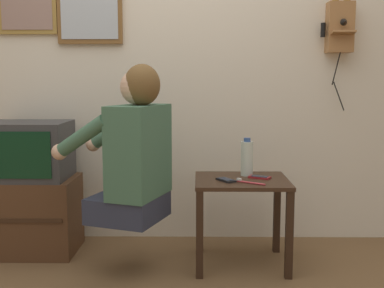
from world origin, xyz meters
TOP-DOWN VIEW (x-y plane):
  - wall_back at (0.00, 1.21)m, footprint 6.80×0.05m
  - side_table at (0.49, 0.69)m, footprint 0.54×0.46m
  - person at (-0.11, 0.54)m, footprint 0.64×0.56m
  - tv_stand at (-0.83, 0.88)m, footprint 0.61×0.41m
  - television at (-0.81, 0.88)m, footprint 0.49×0.40m
  - wall_phone_antique at (1.15, 1.12)m, footprint 0.20×0.18m
  - framed_picture at (-0.88, 1.17)m, footprint 0.39×0.03m
  - cell_phone_held at (0.40, 0.63)m, footprint 0.12×0.14m
  - cell_phone_spare at (0.60, 0.71)m, footprint 0.14×0.11m
  - water_bottle at (0.53, 0.79)m, footprint 0.07×0.07m
  - toothbrush at (0.52, 0.57)m, footprint 0.15×0.10m

SIDE VIEW (x-z plane):
  - tv_stand at x=-0.83m, z-range 0.00..0.47m
  - side_table at x=0.49m, z-range 0.15..0.66m
  - cell_phone_held at x=0.40m, z-range 0.51..0.53m
  - cell_phone_spare at x=0.60m, z-range 0.51..0.53m
  - toothbrush at x=0.52m, z-range 0.51..0.53m
  - water_bottle at x=0.53m, z-range 0.51..0.73m
  - television at x=-0.81m, z-range 0.47..0.83m
  - person at x=-0.11m, z-range 0.27..1.13m
  - wall_back at x=0.00m, z-range 0.00..2.55m
  - wall_phone_antique at x=1.15m, z-range 1.05..1.79m
  - framed_picture at x=-0.88m, z-range 1.38..1.77m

